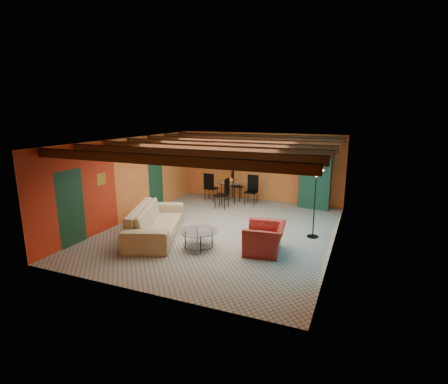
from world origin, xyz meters
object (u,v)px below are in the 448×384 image
at_px(sofa, 156,221).
at_px(coffee_table, 199,239).
at_px(floor_lamp, 315,204).
at_px(vase, 231,171).
at_px(armchair, 265,238).
at_px(potted_plant, 317,150).
at_px(dining_table, 231,188).
at_px(armoire, 315,182).

distance_m(sofa, coffee_table, 1.62).
xyz_separation_m(floor_lamp, vase, (-3.60, 2.68, 0.27)).
height_order(armchair, coffee_table, armchair).
height_order(sofa, armchair, sofa).
distance_m(coffee_table, floor_lamp, 3.40).
bearing_deg(armchair, sofa, -97.22).
relative_size(coffee_table, vase, 4.78).
distance_m(floor_lamp, vase, 4.49).
relative_size(armchair, potted_plant, 2.50).
xyz_separation_m(sofa, vase, (0.61, 4.32, 0.81)).
distance_m(coffee_table, vase, 4.90).
height_order(sofa, vase, vase).
bearing_deg(sofa, potted_plant, -58.95).
bearing_deg(potted_plant, coffee_table, -112.70).
distance_m(sofa, vase, 4.44).
xyz_separation_m(armchair, dining_table, (-2.61, 4.26, 0.20)).
relative_size(sofa, coffee_table, 3.03).
relative_size(dining_table, potted_plant, 4.85).
relative_size(sofa, armoire, 1.57).
xyz_separation_m(armoire, floor_lamp, (0.45, -3.22, 0.02)).
height_order(dining_table, floor_lamp, floor_lamp).
relative_size(dining_table, floor_lamp, 1.12).
height_order(armoire, vase, armoire).
relative_size(sofa, vase, 14.50).
bearing_deg(armoire, floor_lamp, -75.67).
bearing_deg(dining_table, armoire, 9.81).
bearing_deg(coffee_table, armchair, 14.79).
bearing_deg(potted_plant, armoire, 0.00).
distance_m(armchair, armoire, 4.87).
distance_m(coffee_table, armoire, 5.72).
bearing_deg(dining_table, armchair, -58.45).
xyz_separation_m(coffee_table, floor_lamp, (2.64, 2.02, 0.73)).
distance_m(armoire, vase, 3.20).
relative_size(armchair, armoire, 0.59).
bearing_deg(armoire, coffee_table, -106.32).
bearing_deg(floor_lamp, coffee_table, -142.65).
relative_size(coffee_table, potted_plant, 2.19).
bearing_deg(dining_table, vase, 180.00).
relative_size(coffee_table, armoire, 0.52).
height_order(armchair, armoire, armoire).
height_order(dining_table, potted_plant, potted_plant).
xyz_separation_m(armchair, vase, (-2.61, 4.26, 0.88)).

